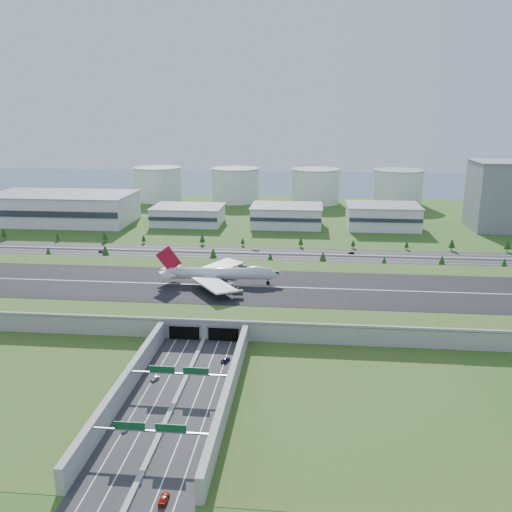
# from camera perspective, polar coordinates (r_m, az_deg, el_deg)

# --- Properties ---
(ground) EXTENTS (1200.00, 1200.00, 0.00)m
(ground) POSITION_cam_1_polar(r_m,az_deg,el_deg) (282.93, -3.56, -4.68)
(ground) COLOR #385219
(ground) RESTS_ON ground
(airfield_deck) EXTENTS (520.00, 100.00, 9.20)m
(airfield_deck) POSITION_cam_1_polar(r_m,az_deg,el_deg) (281.47, -3.57, -3.90)
(airfield_deck) COLOR gray
(airfield_deck) RESTS_ON ground
(underpass_road) EXTENTS (38.80, 120.40, 8.00)m
(underpass_road) POSITION_cam_1_polar(r_m,az_deg,el_deg) (192.57, -8.37, -13.75)
(underpass_road) COLOR #28282B
(underpass_road) RESTS_ON ground
(sign_gantry_near) EXTENTS (38.70, 0.70, 9.80)m
(sign_gantry_near) POSITION_cam_1_polar(r_m,az_deg,el_deg) (194.66, -8.10, -12.22)
(sign_gantry_near) COLOR gray
(sign_gantry_near) RESTS_ON ground
(sign_gantry_far) EXTENTS (38.70, 0.70, 9.80)m
(sign_gantry_far) POSITION_cam_1_polar(r_m,az_deg,el_deg) (165.51, -11.06, -17.71)
(sign_gantry_far) COLOR gray
(sign_gantry_far) RESTS_ON ground
(north_expressway) EXTENTS (560.00, 36.00, 0.12)m
(north_expressway) POSITION_cam_1_polar(r_m,az_deg,el_deg) (372.75, -1.26, 0.27)
(north_expressway) COLOR #28282B
(north_expressway) RESTS_ON ground
(tree_row) EXTENTS (497.95, 48.74, 8.48)m
(tree_row) POSITION_cam_1_polar(r_m,az_deg,el_deg) (369.62, 2.86, 0.87)
(tree_row) COLOR #3D2819
(tree_row) RESTS_ON ground
(hangar_west) EXTENTS (120.00, 60.00, 25.00)m
(hangar_west) POSITION_cam_1_polar(r_m,az_deg,el_deg) (502.82, -19.65, 4.75)
(hangar_west) COLOR white
(hangar_west) RESTS_ON ground
(hangar_mid_a) EXTENTS (58.00, 42.00, 15.00)m
(hangar_mid_a) POSITION_cam_1_polar(r_m,az_deg,el_deg) (472.58, -7.14, 4.28)
(hangar_mid_a) COLOR white
(hangar_mid_a) RESTS_ON ground
(hangar_mid_b) EXTENTS (58.00, 42.00, 17.00)m
(hangar_mid_b) POSITION_cam_1_polar(r_m,az_deg,el_deg) (461.30, 3.24, 4.24)
(hangar_mid_b) COLOR white
(hangar_mid_b) RESTS_ON ground
(hangar_mid_c) EXTENTS (58.00, 42.00, 19.00)m
(hangar_mid_c) POSITION_cam_1_polar(r_m,az_deg,el_deg) (464.83, 13.17, 4.07)
(hangar_mid_c) COLOR white
(hangar_mid_c) RESTS_ON ground
(office_tower) EXTENTS (46.00, 46.00, 55.00)m
(office_tower) POSITION_cam_1_polar(r_m,az_deg,el_deg) (488.41, 24.39, 5.78)
(office_tower) COLOR slate
(office_tower) RESTS_ON ground
(fuel_tank_a) EXTENTS (50.00, 50.00, 35.00)m
(fuel_tank_a) POSITION_cam_1_polar(r_m,az_deg,el_deg) (600.57, -10.30, 7.45)
(fuel_tank_a) COLOR silver
(fuel_tank_a) RESTS_ON ground
(fuel_tank_b) EXTENTS (50.00, 50.00, 35.00)m
(fuel_tank_b) POSITION_cam_1_polar(r_m,az_deg,el_deg) (583.20, -2.17, 7.45)
(fuel_tank_b) COLOR silver
(fuel_tank_b) RESTS_ON ground
(fuel_tank_c) EXTENTS (50.00, 50.00, 35.00)m
(fuel_tank_c) POSITION_cam_1_polar(r_m,az_deg,el_deg) (577.93, 6.28, 7.30)
(fuel_tank_c) COLOR silver
(fuel_tank_c) RESTS_ON ground
(fuel_tank_d) EXTENTS (50.00, 50.00, 35.00)m
(fuel_tank_d) POSITION_cam_1_polar(r_m,az_deg,el_deg) (585.10, 14.69, 7.00)
(fuel_tank_d) COLOR silver
(fuel_tank_d) RESTS_ON ground
(bay_water) EXTENTS (1200.00, 260.00, 0.06)m
(bay_water) POSITION_cam_1_polar(r_m,az_deg,el_deg) (749.97, 2.28, 7.84)
(bay_water) COLOR #3A5870
(bay_water) RESTS_ON ground
(boeing_747) EXTENTS (65.88, 62.11, 20.36)m
(boeing_747) POSITION_cam_1_polar(r_m,az_deg,el_deg) (281.72, -3.77, -1.82)
(boeing_747) COLOR silver
(boeing_747) RESTS_ON airfield_deck
(car_0) EXTENTS (3.08, 4.29, 1.36)m
(car_0) POSITION_cam_1_polar(r_m,az_deg,el_deg) (206.73, -10.59, -12.53)
(car_0) COLOR silver
(car_0) RESTS_ON ground
(car_1) EXTENTS (2.01, 4.32, 1.37)m
(car_1) POSITION_cam_1_polar(r_m,az_deg,el_deg) (180.57, -13.59, -17.13)
(car_1) COLOR silver
(car_1) RESTS_ON ground
(car_2) EXTENTS (3.54, 5.25, 1.34)m
(car_2) POSITION_cam_1_polar(r_m,az_deg,el_deg) (217.29, -3.22, -10.84)
(car_2) COLOR #0E0B39
(car_2) RESTS_ON ground
(car_3) EXTENTS (2.16, 5.30, 1.54)m
(car_3) POSITION_cam_1_polar(r_m,az_deg,el_deg) (151.94, -9.69, -23.86)
(car_3) COLOR #9F1D0E
(car_3) RESTS_ON ground
(car_4) EXTENTS (5.39, 3.31, 1.71)m
(car_4) POSITION_cam_1_polar(r_m,az_deg,el_deg) (389.61, -15.91, 0.48)
(car_4) COLOR slate
(car_4) RESTS_ON ground
(car_5) EXTENTS (4.51, 2.54, 1.41)m
(car_5) POSITION_cam_1_polar(r_m,az_deg,el_deg) (376.70, 10.00, 0.32)
(car_5) COLOR black
(car_5) RESTS_ON ground
(car_7) EXTENTS (5.91, 3.35, 1.62)m
(car_7) POSITION_cam_1_polar(r_m,az_deg,el_deg) (379.41, -0.07, 0.68)
(car_7) COLOR white
(car_7) RESTS_ON ground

